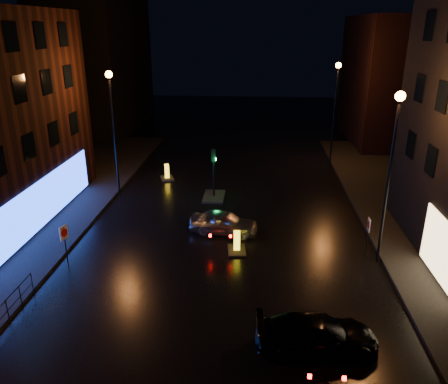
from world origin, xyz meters
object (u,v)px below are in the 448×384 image
Objects in this scene: bollard_near at (237,247)px; road_sign_left at (64,236)px; bollard_far at (167,176)px; road_sign_right at (368,228)px; traffic_signal at (214,190)px; dark_sedan at (317,334)px; silver_hatchback at (224,222)px.

road_sign_left is (-8.20, -2.02, 1.33)m from bollard_near.
bollard_far is 0.79× the size of road_sign_right.
traffic_signal is 5.29m from bollard_far.
bollard_far is (-9.13, 18.18, -0.38)m from dark_sedan.
traffic_signal is 1.70× the size of road_sign_right.
dark_sedan is (4.08, -9.27, -0.01)m from silver_hatchback.
silver_hatchback reaches higher than bollard_near.
road_sign_right reaches higher than silver_hatchback.
road_sign_left is (-7.35, -4.18, 0.93)m from silver_hatchback.
road_sign_left is (-6.25, -9.57, 1.08)m from traffic_signal.
traffic_signal reaches higher than silver_hatchback.
dark_sedan is 2.09× the size of road_sign_left.
bollard_near is at bearing -75.56° from traffic_signal.
bollard_far is at bearing 138.33° from traffic_signal.
silver_hatchback is at bearing -13.26° from road_sign_right.
road_sign_left is (-11.43, 5.09, 0.94)m from dark_sedan.
silver_hatchback is 7.76m from road_sign_right.
bollard_near is (0.85, -2.16, -0.39)m from silver_hatchback.
road_sign_right reaches higher than bollard_far.
silver_hatchback is at bearing 19.00° from dark_sedan.
traffic_signal is 11.48m from road_sign_left.
road_sign_left is at bearing 127.54° from silver_hatchback.
silver_hatchback is at bearing 104.99° from bollard_near.
dark_sedan is at bearing -70.55° from traffic_signal.
road_sign_left is at bearing -172.57° from bollard_near.
bollard_near is at bearing 19.71° from dark_sedan.
road_sign_right reaches higher than bollard_near.
traffic_signal is at bearing 14.70° from dark_sedan.
bollard_far is at bearing 21.91° from dark_sedan.
bollard_far is at bearing 111.64° from bollard_near.
road_sign_left reaches higher than bollard_near.
bollard_near is 6.72m from road_sign_right.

